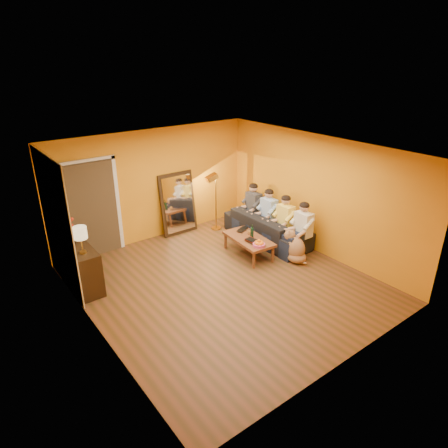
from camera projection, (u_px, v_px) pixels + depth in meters
room_shell at (213, 216)px, 7.54m from camera, size 5.00×5.50×2.60m
white_accent at (57, 224)px, 7.17m from camera, size 0.02×1.90×2.58m
doorway_recess at (91, 208)px, 8.61m from camera, size 1.06×0.30×2.10m
door_jamb_left at (66, 216)px, 8.20m from camera, size 0.08×0.06×2.20m
door_jamb_right at (118, 204)px, 8.84m from camera, size 0.08×0.06×2.20m
door_header at (86, 161)px, 8.10m from camera, size 1.22×0.06×0.08m
mirror_frame at (178, 203)px, 9.71m from camera, size 0.92×0.27×1.51m
mirror_glass at (179, 204)px, 9.68m from camera, size 0.78×0.21×1.35m
sideboard at (81, 267)px, 7.51m from camera, size 0.44×1.18×0.85m
table_lamp at (81, 240)px, 7.02m from camera, size 0.24×0.24×0.51m
sofa at (267, 227)px, 9.48m from camera, size 2.24×0.88×0.65m
coffee_table at (248, 246)px, 8.80m from camera, size 0.72×1.27×0.42m
floor_lamp at (216, 202)px, 9.90m from camera, size 0.33×0.28×1.44m
dog at (295, 246)px, 8.49m from camera, size 0.56×0.70×0.72m
person_far_left at (303, 228)px, 8.71m from camera, size 0.70×0.44×1.22m
person_mid_left at (285, 221)px, 9.11m from camera, size 0.70×0.44×1.22m
person_mid_right at (269, 213)px, 9.52m from camera, size 0.70×0.44×1.22m
person_far_right at (254, 207)px, 9.92m from camera, size 0.70×0.44×1.22m
fruit_bowl at (259, 243)px, 8.30m from camera, size 0.26×0.26×0.16m
wine_bottle at (252, 231)px, 8.65m from camera, size 0.07×0.07×0.31m
tumbler at (249, 233)px, 8.86m from camera, size 0.11×0.11×0.08m
laptop at (245, 230)px, 9.07m from camera, size 0.43×0.37×0.03m
book_lower at (248, 243)px, 8.47m from camera, size 0.20×0.26×0.02m
book_mid at (248, 241)px, 8.47m from camera, size 0.21×0.28×0.02m
book_upper at (249, 241)px, 8.44m from camera, size 0.20×0.24×0.02m
vase at (72, 238)px, 7.49m from camera, size 0.17×0.17×0.17m
flowers at (70, 224)px, 7.37m from camera, size 0.17×0.17×0.51m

